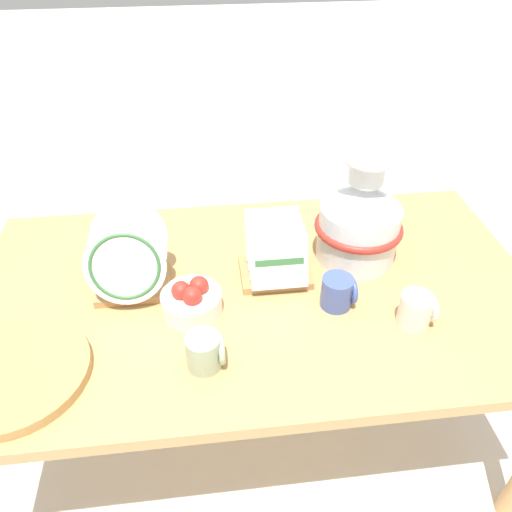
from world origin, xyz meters
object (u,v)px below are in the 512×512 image
dish_rack_round_plates (129,266)px  wicker_charger_stack (14,373)px  mug_cream_glaze (417,310)px  ceramic_vase (360,218)px  fruit_bowl (192,300)px  mug_sage_glaze (206,351)px  dish_rack_square_plates (275,260)px  mug_cobalt_glaze (338,292)px

dish_rack_round_plates → wicker_charger_stack: dish_rack_round_plates is taller
dish_rack_round_plates → mug_cream_glaze: dish_rack_round_plates is taller
ceramic_vase → fruit_bowl: bearing=-159.5°
dish_rack_round_plates → mug_sage_glaze: 0.34m
ceramic_vase → wicker_charger_stack: bearing=-158.7°
wicker_charger_stack → ceramic_vase: bearing=21.3°
dish_rack_square_plates → mug_cobalt_glaze: 0.20m
ceramic_vase → fruit_bowl: size_ratio=2.13×
dish_rack_square_plates → mug_cream_glaze: bearing=-35.0°
dish_rack_square_plates → wicker_charger_stack: dish_rack_square_plates is taller
dish_rack_round_plates → mug_sage_glaze: size_ratio=2.52×
mug_sage_glaze → wicker_charger_stack: bearing=178.0°
mug_cobalt_glaze → fruit_bowl: fruit_bowl is taller
dish_rack_square_plates → dish_rack_round_plates: bearing=-177.6°
wicker_charger_stack → fruit_bowl: bearing=22.3°
ceramic_vase → dish_rack_round_plates: 0.65m
wicker_charger_stack → mug_cobalt_glaze: mug_cobalt_glaze is taller
mug_sage_glaze → dish_rack_round_plates: bearing=123.5°
dish_rack_round_plates → fruit_bowl: (0.16, -0.10, -0.05)m
mug_cobalt_glaze → fruit_bowl: bearing=177.1°
dish_rack_square_plates → wicker_charger_stack: bearing=-155.9°
dish_rack_round_plates → fruit_bowl: dish_rack_round_plates is taller
wicker_charger_stack → fruit_bowl: fruit_bowl is taller
fruit_bowl → ceramic_vase: bearing=20.5°
mug_cream_glaze → fruit_bowl: size_ratio=0.57×
mug_cream_glaze → fruit_bowl: 0.57m
ceramic_vase → fruit_bowl: ceramic_vase is taller
dish_rack_square_plates → mug_cobalt_glaze: size_ratio=2.18×
dish_rack_square_plates → mug_cobalt_glaze: (0.15, -0.14, -0.01)m
ceramic_vase → dish_rack_round_plates: ceramic_vase is taller
dish_rack_square_plates → wicker_charger_stack: size_ratio=0.57×
fruit_bowl → mug_cobalt_glaze: bearing=-2.9°
mug_cobalt_glaze → ceramic_vase: bearing=62.7°
mug_cream_glaze → mug_cobalt_glaze: size_ratio=1.00×
dish_rack_square_plates → fruit_bowl: (-0.24, -0.12, -0.02)m
mug_sage_glaze → ceramic_vase: bearing=38.6°
ceramic_vase → wicker_charger_stack: size_ratio=0.98×
fruit_bowl → wicker_charger_stack: bearing=-157.7°
ceramic_vase → mug_cream_glaze: (0.08, -0.29, -0.09)m
wicker_charger_stack → mug_cream_glaze: size_ratio=3.79×
dish_rack_round_plates → wicker_charger_stack: 0.37m
mug_cobalt_glaze → fruit_bowl: (-0.38, 0.02, -0.01)m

